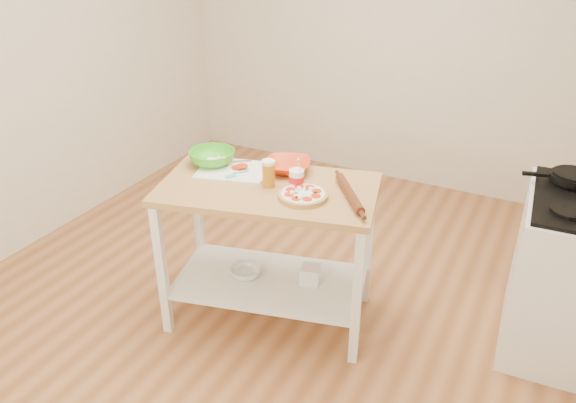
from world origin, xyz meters
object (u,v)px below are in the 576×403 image
at_px(orange_bowl, 288,166).
at_px(green_bowl, 212,158).
at_px(beer_pint, 269,173).
at_px(shelf_bin, 310,275).
at_px(cutting_board, 233,169).
at_px(rolling_pin, 350,194).
at_px(prep_island, 269,225).
at_px(spatula, 236,174).
at_px(shelf_glass_bowl, 246,272).
at_px(pizza, 303,195).
at_px(knife, 223,163).
at_px(yogurt_tub, 297,178).
at_px(skillet, 572,177).

height_order(orange_bowl, green_bowl, green_bowl).
height_order(beer_pint, shelf_bin, beer_pint).
distance_m(cutting_board, rolling_pin, 0.74).
distance_m(prep_island, spatula, 0.35).
height_order(orange_bowl, shelf_glass_bowl, orange_bowl).
height_order(pizza, green_bowl, green_bowl).
relative_size(prep_island, knife, 5.90).
height_order(knife, green_bowl, green_bowl).
bearing_deg(shelf_glass_bowl, spatula, 142.05).
bearing_deg(pizza, cutting_board, 167.12).
bearing_deg(beer_pint, cutting_board, 164.70).
xyz_separation_m(spatula, beer_pint, (0.23, -0.02, 0.06)).
height_order(knife, shelf_glass_bowl, knife).
relative_size(cutting_board, beer_pint, 3.06).
height_order(yogurt_tub, shelf_glass_bowl, yogurt_tub).
xyz_separation_m(spatula, knife, (-0.16, 0.10, 0.00)).
height_order(pizza, beer_pint, beer_pint).
bearing_deg(shelf_bin, knife, 177.26).
distance_m(beer_pint, rolling_pin, 0.46).
height_order(pizza, knife, pizza).
xyz_separation_m(spatula, yogurt_tub, (0.37, 0.04, 0.04)).
relative_size(knife, beer_pint, 1.48).
xyz_separation_m(beer_pint, rolling_pin, (0.45, 0.07, -0.05)).
height_order(skillet, green_bowl, skillet).
xyz_separation_m(prep_island, green_bowl, (-0.44, 0.11, 0.29)).
bearing_deg(cutting_board, rolling_pin, -16.60).
height_order(skillet, cutting_board, skillet).
height_order(prep_island, skillet, skillet).
distance_m(green_bowl, shelf_glass_bowl, 0.73).
bearing_deg(shelf_glass_bowl, shelf_bin, 18.18).
bearing_deg(spatula, orange_bowl, -12.15).
bearing_deg(spatula, yogurt_tub, -47.87).
bearing_deg(cutting_board, beer_pint, -31.40).
distance_m(pizza, green_bowl, 0.69).
distance_m(yogurt_tub, rolling_pin, 0.31).
bearing_deg(skillet, shelf_bin, -169.22).
bearing_deg(shelf_bin, prep_island, -157.48).
bearing_deg(beer_pint, shelf_bin, 21.32).
xyz_separation_m(skillet, rolling_pin, (-1.03, -0.65, -0.05)).
bearing_deg(skillet, beer_pint, -170.00).
height_order(skillet, orange_bowl, skillet).
xyz_separation_m(skillet, orange_bowl, (-1.49, -0.50, -0.04)).
bearing_deg(shelf_glass_bowl, pizza, -0.52).
distance_m(skillet, spatula, 1.85).
relative_size(prep_island, shelf_bin, 12.14).
distance_m(beer_pint, shelf_glass_bowl, 0.71).
distance_m(cutting_board, shelf_glass_bowl, 0.64).
relative_size(skillet, pizza, 1.40).
xyz_separation_m(orange_bowl, yogurt_tub, (0.14, -0.17, 0.02)).
relative_size(prep_island, yogurt_tub, 7.32).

